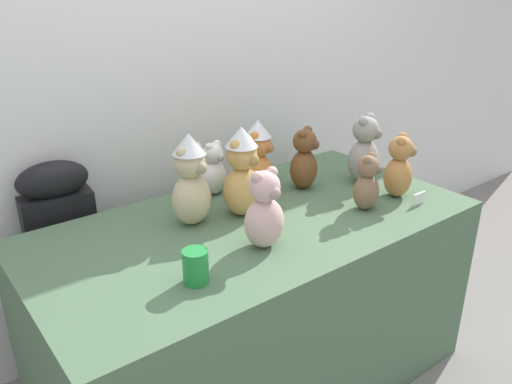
{
  "coord_description": "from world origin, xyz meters",
  "views": [
    {
      "loc": [
        -1.08,
        -1.16,
        1.65
      ],
      "look_at": [
        0.0,
        0.25,
        0.9
      ],
      "focal_mm": 35.86,
      "sensor_mm": 36.0,
      "label": 1
    }
  ],
  "objects": [
    {
      "name": "teddy_bear_ash",
      "position": [
        0.64,
        0.28,
        0.93
      ],
      "size": [
        0.2,
        0.18,
        0.31
      ],
      "rotation": [
        0.0,
        0.0,
        0.34
      ],
      "color": "gray",
      "rests_on": "display_table"
    },
    {
      "name": "wall_back",
      "position": [
        0.0,
        0.94,
        1.3
      ],
      "size": [
        7.0,
        0.08,
        2.6
      ],
      "primitive_type": "cube",
      "color": "white",
      "rests_on": "ground_plane"
    },
    {
      "name": "party_cup_green",
      "position": [
        -0.41,
        0.02,
        0.84
      ],
      "size": [
        0.08,
        0.08,
        0.11
      ],
      "primitive_type": "cylinder",
      "color": "#238C3D",
      "rests_on": "display_table"
    },
    {
      "name": "teddy_bear_ginger",
      "position": [
        0.16,
        0.45,
        0.94
      ],
      "size": [
        0.19,
        0.19,
        0.33
      ],
      "rotation": [
        0.0,
        0.0,
        0.56
      ],
      "color": "#D17F3D",
      "rests_on": "display_table"
    },
    {
      "name": "teddy_bear_sand",
      "position": [
        -0.2,
        0.38,
        0.96
      ],
      "size": [
        0.19,
        0.18,
        0.36
      ],
      "rotation": [
        0.0,
        0.0,
        0.31
      ],
      "color": "#CCB78E",
      "rests_on": "display_table"
    },
    {
      "name": "teddy_bear_caramel",
      "position": [
        0.63,
        0.08,
        0.91
      ],
      "size": [
        0.18,
        0.17,
        0.27
      ],
      "rotation": [
        0.0,
        0.0,
        0.57
      ],
      "color": "#B27A42",
      "rests_on": "display_table"
    },
    {
      "name": "teddy_bear_snow",
      "position": [
        0.02,
        0.58,
        0.89
      ],
      "size": [
        0.14,
        0.13,
        0.23
      ],
      "rotation": [
        0.0,
        0.0,
        0.27
      ],
      "color": "white",
      "rests_on": "display_table"
    },
    {
      "name": "teddy_bear_mocha",
      "position": [
        0.42,
        0.07,
        0.89
      ],
      "size": [
        0.15,
        0.14,
        0.23
      ],
      "rotation": [
        0.0,
        0.0,
        0.46
      ],
      "color": "#7F6047",
      "rests_on": "display_table"
    },
    {
      "name": "display_table",
      "position": [
        0.0,
        0.25,
        0.39
      ],
      "size": [
        1.73,
        0.88,
        0.78
      ],
      "primitive_type": "cube",
      "color": "#4C6B4C",
      "rests_on": "ground_plane"
    },
    {
      "name": "name_card_front_left",
      "position": [
        0.63,
        -0.04,
        0.81
      ],
      "size": [
        0.07,
        0.01,
        0.05
      ],
      "primitive_type": "cube",
      "rotation": [
        0.0,
        0.0,
        0.01
      ],
      "color": "white",
      "rests_on": "display_table"
    },
    {
      "name": "instrument_case",
      "position": [
        -0.58,
        0.82,
        0.5
      ],
      "size": [
        0.29,
        0.14,
        0.99
      ],
      "rotation": [
        0.0,
        0.0,
        -0.09
      ],
      "color": "black",
      "rests_on": "ground_plane"
    },
    {
      "name": "teddy_bear_honey",
      "position": [
        -0.01,
        0.33,
        0.96
      ],
      "size": [
        0.2,
        0.18,
        0.36
      ],
      "rotation": [
        0.0,
        0.0,
        0.32
      ],
      "color": "tan",
      "rests_on": "display_table"
    },
    {
      "name": "teddy_bear_chestnut",
      "position": [
        0.37,
        0.39,
        0.91
      ],
      "size": [
        0.18,
        0.17,
        0.28
      ],
      "rotation": [
        0.0,
        0.0,
        0.49
      ],
      "color": "brown",
      "rests_on": "display_table"
    },
    {
      "name": "teddy_bear_blush",
      "position": [
        -0.1,
        0.07,
        0.92
      ],
      "size": [
        0.16,
        0.14,
        0.29
      ],
      "rotation": [
        0.0,
        0.0,
        0.08
      ],
      "color": "beige",
      "rests_on": "display_table"
    }
  ]
}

